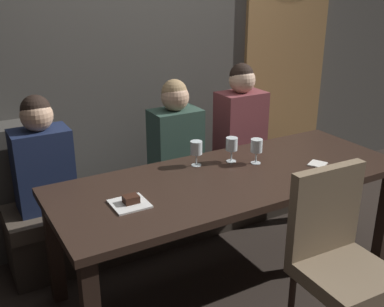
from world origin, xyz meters
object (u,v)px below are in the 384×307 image
object	(u,v)px
banquette_bench	(179,205)
diner_redhead	(42,157)
wine_glass_end_left	(196,149)
diner_far_end	(241,119)
dessert_plate	(130,202)
dining_table	(232,188)
wine_glass_far_left	(232,145)
wine_glass_end_right	(256,147)
chair_near_side	(337,251)
diner_bearded	(175,133)

from	to	relation	value
banquette_bench	diner_redhead	bearing A→B (deg)	178.57
diner_redhead	wine_glass_end_left	bearing A→B (deg)	-29.08
diner_far_end	dessert_plate	size ratio (longest dim) A/B	4.32
dining_table	diner_redhead	size ratio (longest dim) A/B	2.92
diner_redhead	wine_glass_far_left	world-z (taller)	diner_redhead
diner_redhead	wine_glass_far_left	xyz separation A→B (m)	(1.09, -0.53, 0.05)
wine_glass_end_right	dessert_plate	world-z (taller)	wine_glass_end_right
chair_near_side	diner_far_end	xyz separation A→B (m)	(0.38, 1.41, 0.28)
diner_bearded	wine_glass_end_left	world-z (taller)	diner_bearded
diner_far_end	wine_glass_far_left	world-z (taller)	diner_far_end
chair_near_side	dessert_plate	bearing A→B (deg)	141.68
diner_far_end	wine_glass_end_right	size ratio (longest dim) A/B	5.01
dining_table	banquette_bench	bearing A→B (deg)	90.00
diner_redhead	diner_far_end	xyz separation A→B (m)	(1.51, -0.04, 0.03)
dining_table	wine_glass_end_left	size ratio (longest dim) A/B	13.41
diner_far_end	wine_glass_far_left	bearing A→B (deg)	-130.44
dessert_plate	banquette_bench	bearing A→B (deg)	47.37
diner_bearded	wine_glass_end_right	distance (m)	0.68
diner_bearded	wine_glass_end_right	bearing A→B (deg)	-67.74
diner_bearded	wine_glass_far_left	size ratio (longest dim) A/B	4.58
dining_table	wine_glass_end_left	bearing A→B (deg)	114.26
chair_near_side	dessert_plate	size ratio (longest dim) A/B	5.16
chair_near_side	wine_glass_far_left	xyz separation A→B (m)	(-0.04, 0.91, 0.30)
wine_glass_end_left	dessert_plate	xyz separation A→B (m)	(-0.58, -0.30, -0.10)
diner_far_end	dining_table	bearing A→B (deg)	-128.27
diner_far_end	wine_glass_far_left	xyz separation A→B (m)	(-0.42, -0.49, 0.02)
dining_table	wine_glass_far_left	world-z (taller)	wine_glass_far_left
wine_glass_far_left	dessert_plate	bearing A→B (deg)	-163.27
banquette_bench	dessert_plate	distance (m)	1.15
wine_glass_end_right	wine_glass_end_left	bearing A→B (deg)	156.10
chair_near_side	banquette_bench	bearing A→B (deg)	96.36
diner_bearded	dining_table	bearing A→B (deg)	-88.91
banquette_bench	wine_glass_far_left	size ratio (longest dim) A/B	15.24
dining_table	diner_redhead	bearing A→B (deg)	143.21
wine_glass_end_left	diner_redhead	bearing A→B (deg)	150.92
diner_bearded	dessert_plate	world-z (taller)	diner_bearded
chair_near_side	diner_far_end	distance (m)	1.49
wine_glass_far_left	dessert_plate	size ratio (longest dim) A/B	0.86
dining_table	dessert_plate	world-z (taller)	dessert_plate
diner_bearded	wine_glass_far_left	bearing A→B (deg)	-75.48
diner_bearded	diner_far_end	bearing A→B (deg)	-3.14
dining_table	banquette_bench	size ratio (longest dim) A/B	0.88
diner_far_end	wine_glass_end_right	xyz separation A→B (m)	(-0.30, -0.60, 0.01)
dining_table	dessert_plate	size ratio (longest dim) A/B	11.58
chair_near_side	dessert_plate	distance (m)	1.10
dining_table	diner_redhead	xyz separation A→B (m)	(-0.97, 0.72, 0.15)
banquette_bench	diner_far_end	bearing A→B (deg)	-1.40
chair_near_side	wine_glass_end_right	distance (m)	0.87
chair_near_side	wine_glass_end_left	bearing A→B (deg)	105.58
wine_glass_end_left	wine_glass_end_right	xyz separation A→B (m)	(0.35, -0.16, -0.00)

